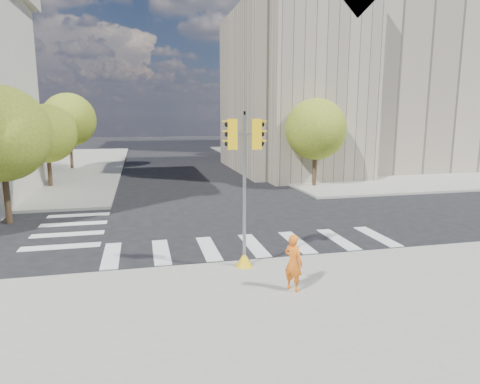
% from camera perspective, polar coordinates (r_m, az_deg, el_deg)
% --- Properties ---
extents(ground, '(160.00, 160.00, 0.00)m').
position_cam_1_polar(ground, '(18.88, 0.56, -5.32)').
color(ground, black).
rests_on(ground, ground).
extents(sidewalk_near, '(30.00, 14.00, 0.15)m').
position_cam_1_polar(sidewalk_near, '(9.40, 18.03, -22.65)').
color(sidewalk_near, gray).
rests_on(sidewalk_near, ground).
extents(sidewalk_far_right, '(28.00, 40.00, 0.15)m').
position_cam_1_polar(sidewalk_far_right, '(50.22, 15.94, 4.27)').
color(sidewalk_far_right, gray).
rests_on(sidewalk_far_right, ground).
extents(civic_building, '(26.00, 16.00, 19.39)m').
position_cam_1_polar(civic_building, '(41.87, 15.68, 13.00)').
color(civic_building, gray).
rests_on(civic_building, ground).
extents(office_tower, '(20.00, 18.00, 30.00)m').
position_cam_1_polar(office_tower, '(65.94, 11.15, 18.87)').
color(office_tower, '#9EA0A3').
rests_on(office_tower, ground).
extents(tree_lw_near, '(4.40, 4.40, 6.41)m').
position_cam_1_polar(tree_lw_near, '(22.54, -29.29, 6.77)').
color(tree_lw_near, '#382616').
rests_on(tree_lw_near, ground).
extents(tree_lw_mid, '(4.00, 4.00, 5.77)m').
position_cam_1_polar(tree_lw_mid, '(32.28, -24.38, 7.10)').
color(tree_lw_mid, '#382616').
rests_on(tree_lw_mid, ground).
extents(tree_lw_far, '(4.80, 4.80, 6.95)m').
position_cam_1_polar(tree_lw_far, '(42.11, -21.87, 8.91)').
color(tree_lw_far, '#382616').
rests_on(tree_lw_far, ground).
extents(tree_re_near, '(4.20, 4.20, 6.16)m').
position_cam_1_polar(tree_re_near, '(30.09, 10.09, 8.24)').
color(tree_re_near, '#382616').
rests_on(tree_re_near, ground).
extents(tree_re_mid, '(4.60, 4.60, 6.66)m').
position_cam_1_polar(tree_re_mid, '(41.38, 3.49, 9.36)').
color(tree_re_mid, '#382616').
rests_on(tree_re_mid, ground).
extents(tree_re_far, '(4.00, 4.00, 5.88)m').
position_cam_1_polar(tree_re_far, '(53.00, -0.26, 9.09)').
color(tree_re_far, '#382616').
rests_on(tree_re_far, ground).
extents(lamp_near, '(0.35, 0.18, 8.11)m').
position_cam_1_polar(lamp_near, '(33.96, 8.22, 9.42)').
color(lamp_near, black).
rests_on(lamp_near, sidewalk_far_right).
extents(lamp_far, '(0.35, 0.18, 8.11)m').
position_cam_1_polar(lamp_far, '(47.28, 1.98, 9.78)').
color(lamp_far, black).
rests_on(lamp_far, sidewalk_far_right).
extents(traffic_signal, '(1.08, 0.56, 5.05)m').
position_cam_1_polar(traffic_signal, '(13.73, 0.59, -1.40)').
color(traffic_signal, yellow).
rests_on(traffic_signal, sidewalk_near).
extents(photographer, '(0.66, 0.72, 1.64)m').
position_cam_1_polar(photographer, '(12.35, 7.14, -9.31)').
color(photographer, orange).
rests_on(photographer, sidewalk_near).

